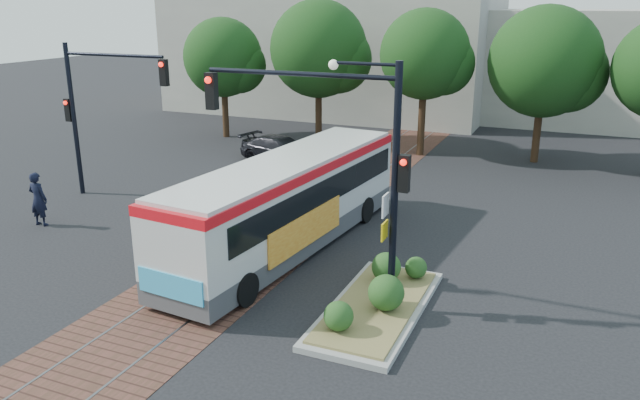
% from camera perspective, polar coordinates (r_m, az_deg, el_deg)
% --- Properties ---
extents(ground, '(120.00, 120.00, 0.00)m').
position_cam_1_polar(ground, '(18.74, -7.97, -6.01)').
color(ground, black).
rests_on(ground, ground).
extents(trackbed, '(3.60, 40.00, 0.02)m').
position_cam_1_polar(trackbed, '(22.00, -2.62, -2.19)').
color(trackbed, brown).
rests_on(trackbed, ground).
extents(tree_row, '(26.40, 5.60, 7.67)m').
position_cam_1_polar(tree_row, '(32.10, 9.22, 12.75)').
color(tree_row, '#382314').
rests_on(tree_row, ground).
extents(warehouses, '(40.00, 13.00, 8.00)m').
position_cam_1_polar(warehouses, '(44.54, 11.00, 12.63)').
color(warehouses, '#ADA899').
rests_on(warehouses, ground).
extents(city_bus, '(3.34, 11.06, 2.91)m').
position_cam_1_polar(city_bus, '(19.38, -2.84, 0.08)').
color(city_bus, '#444446').
rests_on(city_bus, ground).
extents(traffic_island, '(2.20, 5.20, 1.13)m').
position_cam_1_polar(traffic_island, '(16.02, 5.39, -8.89)').
color(traffic_island, gray).
rests_on(traffic_island, ground).
extents(signal_pole_main, '(5.49, 0.46, 6.00)m').
position_cam_1_polar(signal_pole_main, '(15.10, 2.45, 4.98)').
color(signal_pole_main, black).
rests_on(signal_pole_main, ground).
extents(signal_pole_left, '(4.99, 0.34, 6.00)m').
position_cam_1_polar(signal_pole_left, '(25.75, -19.96, 8.57)').
color(signal_pole_left, black).
rests_on(signal_pole_left, ground).
extents(officer, '(0.72, 0.49, 1.91)m').
position_cam_1_polar(officer, '(23.69, -24.38, 0.08)').
color(officer, black).
rests_on(officer, ground).
extents(parked_car, '(4.70, 2.80, 1.28)m').
position_cam_1_polar(parked_car, '(30.31, -3.57, 4.60)').
color(parked_car, black).
rests_on(parked_car, ground).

